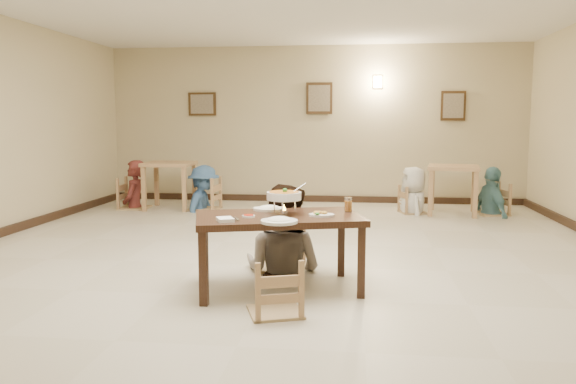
# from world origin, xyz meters

# --- Properties ---
(floor) EXTENTS (10.00, 10.00, 0.00)m
(floor) POSITION_xyz_m (0.00, 0.00, 0.00)
(floor) COLOR beige
(floor) RESTS_ON ground
(wall_back) EXTENTS (10.00, 0.00, 10.00)m
(wall_back) POSITION_xyz_m (0.00, 5.00, 1.50)
(wall_back) COLOR #C3B38C
(wall_back) RESTS_ON floor
(baseboard_back) EXTENTS (8.00, 0.06, 0.12)m
(baseboard_back) POSITION_xyz_m (0.00, 4.97, 0.06)
(baseboard_back) COLOR black
(baseboard_back) RESTS_ON floor
(picture_a) EXTENTS (0.55, 0.04, 0.45)m
(picture_a) POSITION_xyz_m (-2.20, 4.96, 1.90)
(picture_a) COLOR #372412
(picture_a) RESTS_ON wall_back
(picture_b) EXTENTS (0.50, 0.04, 0.60)m
(picture_b) POSITION_xyz_m (0.10, 4.96, 2.00)
(picture_b) COLOR #372412
(picture_b) RESTS_ON wall_back
(picture_c) EXTENTS (0.45, 0.04, 0.55)m
(picture_c) POSITION_xyz_m (2.60, 4.96, 1.85)
(picture_c) COLOR #372412
(picture_c) RESTS_ON wall_back
(wall_sconce) EXTENTS (0.16, 0.05, 0.22)m
(wall_sconce) POSITION_xyz_m (1.20, 4.96, 2.30)
(wall_sconce) COLOR #FFD88C
(wall_sconce) RESTS_ON wall_back
(main_table) EXTENTS (1.67, 1.21, 0.70)m
(main_table) POSITION_xyz_m (0.11, -0.85, 0.62)
(main_table) COLOR #371F13
(main_table) RESTS_ON floor
(chair_far) EXTENTS (0.47, 0.47, 1.00)m
(chair_far) POSITION_xyz_m (0.04, -0.12, 0.50)
(chair_far) COLOR tan
(chair_far) RESTS_ON floor
(chair_near) EXTENTS (0.42, 0.42, 0.90)m
(chair_near) POSITION_xyz_m (0.17, -1.51, 0.45)
(chair_near) COLOR tan
(chair_near) RESTS_ON floor
(main_diner) EXTENTS (1.07, 0.95, 1.84)m
(main_diner) POSITION_xyz_m (0.07, -0.22, 0.92)
(main_diner) COLOR gray
(main_diner) RESTS_ON floor
(curry_warmer) EXTENTS (0.36, 0.32, 0.29)m
(curry_warmer) POSITION_xyz_m (0.15, -0.79, 0.87)
(curry_warmer) COLOR silver
(curry_warmer) RESTS_ON main_table
(rice_plate_far) EXTENTS (0.32, 0.32, 0.07)m
(rice_plate_far) POSITION_xyz_m (-0.02, -0.58, 0.72)
(rice_plate_far) COLOR white
(rice_plate_far) RESTS_ON main_table
(rice_plate_near) EXTENTS (0.32, 0.32, 0.07)m
(rice_plate_near) POSITION_xyz_m (0.17, -1.24, 0.72)
(rice_plate_near) COLOR white
(rice_plate_near) RESTS_ON main_table
(fried_plate) EXTENTS (0.23, 0.23, 0.05)m
(fried_plate) POSITION_xyz_m (0.50, -0.86, 0.72)
(fried_plate) COLOR white
(fried_plate) RESTS_ON main_table
(chili_dish) EXTENTS (0.12, 0.12, 0.02)m
(chili_dish) POSITION_xyz_m (-0.14, -1.00, 0.71)
(chili_dish) COLOR white
(chili_dish) RESTS_ON main_table
(napkin_cutlery) EXTENTS (0.22, 0.28, 0.03)m
(napkin_cutlery) POSITION_xyz_m (-0.30, -1.22, 0.72)
(napkin_cutlery) COLOR white
(napkin_cutlery) RESTS_ON main_table
(drink_glass) EXTENTS (0.07, 0.07, 0.14)m
(drink_glass) POSITION_xyz_m (0.74, -0.58, 0.77)
(drink_glass) COLOR white
(drink_glass) RESTS_ON main_table
(bg_table_left) EXTENTS (0.87, 0.87, 0.84)m
(bg_table_left) POSITION_xyz_m (-2.50, 3.79, 0.70)
(bg_table_left) COLOR tan
(bg_table_left) RESTS_ON floor
(bg_table_right) EXTENTS (0.95, 0.95, 0.82)m
(bg_table_right) POSITION_xyz_m (2.45, 3.78, 0.68)
(bg_table_right) COLOR tan
(bg_table_right) RESTS_ON floor
(bg_chair_ll) EXTENTS (0.49, 0.49, 1.05)m
(bg_chair_ll) POSITION_xyz_m (-3.14, 3.71, 0.52)
(bg_chair_ll) COLOR tan
(bg_chair_ll) RESTS_ON floor
(bg_chair_lr) EXTENTS (0.51, 0.51, 1.10)m
(bg_chair_lr) POSITION_xyz_m (-1.86, 3.73, 0.55)
(bg_chair_lr) COLOR tan
(bg_chair_lr) RESTS_ON floor
(bg_chair_rl) EXTENTS (0.42, 0.42, 0.89)m
(bg_chair_rl) POSITION_xyz_m (1.80, 3.80, 0.44)
(bg_chair_rl) COLOR tan
(bg_chair_rl) RESTS_ON floor
(bg_chair_rr) EXTENTS (0.47, 0.47, 1.01)m
(bg_chair_rr) POSITION_xyz_m (3.10, 3.80, 0.50)
(bg_chair_rr) COLOR tan
(bg_chair_rr) RESTS_ON floor
(bg_diner_a) EXTENTS (0.47, 0.67, 1.75)m
(bg_diner_a) POSITION_xyz_m (-3.14, 3.71, 0.87)
(bg_diner_a) COLOR maroon
(bg_diner_a) RESTS_ON floor
(bg_diner_b) EXTENTS (0.72, 1.10, 1.59)m
(bg_diner_b) POSITION_xyz_m (-1.86, 3.73, 0.79)
(bg_diner_b) COLOR teal
(bg_diner_b) RESTS_ON floor
(bg_diner_c) EXTENTS (0.61, 0.84, 1.59)m
(bg_diner_c) POSITION_xyz_m (1.80, 3.80, 0.79)
(bg_diner_c) COLOR silver
(bg_diner_c) RESTS_ON floor
(bg_diner_d) EXTENTS (0.63, 1.02, 1.62)m
(bg_diner_d) POSITION_xyz_m (3.10, 3.80, 0.81)
(bg_diner_d) COLOR #5B949D
(bg_diner_d) RESTS_ON floor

